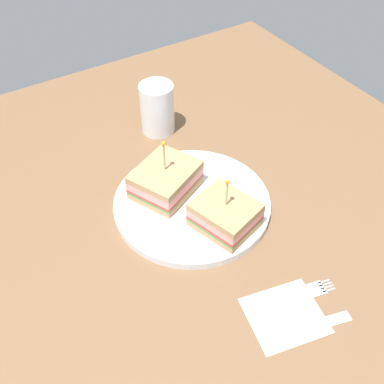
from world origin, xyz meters
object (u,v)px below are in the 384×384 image
object	(u,v)px
sandwich_half_back	(225,215)
fork	(302,293)
plate	(192,204)
knife	(313,326)
sandwich_half_front	(166,180)
drink_glass	(157,111)
napkin	(282,317)

from	to	relation	value
sandwich_half_back	fork	bearing A→B (deg)	-170.42
fork	plate	bearing A→B (deg)	10.55
plate	knife	size ratio (longest dim) A/B	2.09
fork	sandwich_half_front	bearing A→B (deg)	13.78
drink_glass	knife	world-z (taller)	drink_glass
sandwich_half_back	fork	world-z (taller)	sandwich_half_back
drink_glass	sandwich_half_back	bearing A→B (deg)	172.30
plate	sandwich_half_front	world-z (taller)	sandwich_half_front
knife	napkin	bearing A→B (deg)	39.10
napkin	knife	bearing A→B (deg)	-140.90
sandwich_half_front	napkin	xyz separation A→B (cm)	(-28.06, -1.92, -3.63)
sandwich_half_front	knife	distance (cm)	31.74
sandwich_half_front	sandwich_half_back	world-z (taller)	sandwich_half_front
plate	drink_glass	distance (cm)	22.13
plate	sandwich_half_back	world-z (taller)	sandwich_half_back
napkin	knife	size ratio (longest dim) A/B	0.81
plate	drink_glass	size ratio (longest dim) A/B	2.60
plate	sandwich_half_back	size ratio (longest dim) A/B	2.35
napkin	sandwich_half_back	bearing A→B (deg)	-6.98
plate	napkin	bearing A→B (deg)	178.87
napkin	sandwich_half_front	bearing A→B (deg)	3.91
plate	drink_glass	bearing A→B (deg)	-14.28
knife	sandwich_half_back	bearing A→B (deg)	1.54
sandwich_half_front	drink_glass	distance (cm)	18.52
plate	knife	xyz separation A→B (cm)	(-26.87, -2.11, -0.50)
drink_glass	fork	size ratio (longest dim) A/B	0.77
knife	plate	bearing A→B (deg)	4.48
fork	knife	distance (cm)	5.00
napkin	fork	bearing A→B (deg)	-73.16
sandwich_half_back	knife	distance (cm)	20.16
sandwich_half_front	knife	size ratio (longest dim) A/B	1.04
sandwich_half_front	knife	bearing A→B (deg)	-171.81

